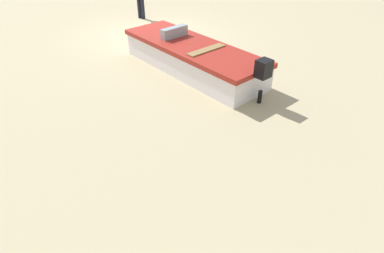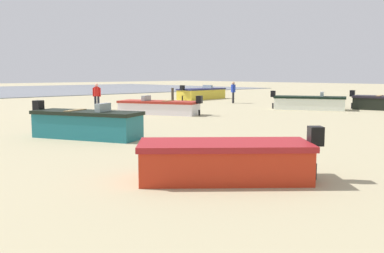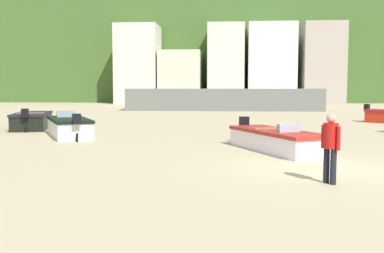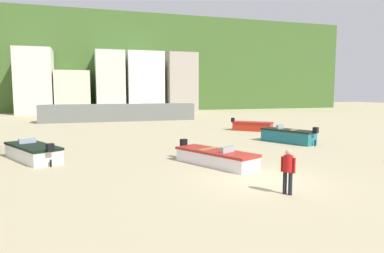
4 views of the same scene
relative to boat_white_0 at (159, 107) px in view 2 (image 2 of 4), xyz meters
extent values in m
plane|color=tan|center=(0.76, -3.30, -0.38)|extent=(160.00, 160.00, 0.00)
cube|color=white|center=(0.01, -0.01, -0.07)|extent=(3.13, 4.52, 0.61)
cube|color=maroon|center=(0.01, -0.01, 0.29)|extent=(3.25, 4.65, 0.12)
cube|color=black|center=(-1.03, 2.11, 0.47)|extent=(0.41, 0.39, 0.40)
cylinder|color=black|center=(-1.03, 2.11, -0.23)|extent=(0.13, 0.13, 0.31)
cube|color=#8C9EA8|center=(0.34, -0.70, 0.49)|extent=(0.82, 0.54, 0.28)
cube|color=olive|center=(-0.23, 0.48, 0.34)|extent=(1.14, 0.72, 0.08)
cube|color=red|center=(8.58, 12.64, -0.04)|extent=(3.48, 3.32, 0.69)
cube|color=maroon|center=(8.58, 12.64, 0.37)|extent=(3.61, 3.45, 0.12)
cube|color=black|center=(7.16, 13.92, 0.55)|extent=(0.42, 0.43, 0.40)
cylinder|color=black|center=(7.16, 13.92, -0.21)|extent=(0.14, 0.14, 0.35)
cube|color=#1C6A79|center=(7.53, 5.30, 0.03)|extent=(2.68, 3.91, 0.82)
cube|color=black|center=(7.53, 5.30, 0.50)|extent=(2.79, 4.04, 0.12)
cube|color=black|center=(8.41, 3.43, 0.68)|extent=(0.41, 0.39, 0.40)
cylinder|color=black|center=(8.41, 3.43, -0.18)|extent=(0.13, 0.13, 0.41)
cube|color=#8C9EA8|center=(7.25, 5.89, 0.70)|extent=(0.73, 0.48, 0.28)
cube|color=olive|center=(7.73, 4.87, 0.55)|extent=(1.02, 0.65, 0.08)
cube|color=white|center=(-8.79, 3.98, -0.03)|extent=(3.22, 4.37, 0.70)
cube|color=black|center=(-8.79, 3.98, 0.38)|extent=(3.33, 4.50, 0.12)
cube|color=black|center=(-7.74, 1.97, 0.56)|extent=(0.41, 0.40, 0.40)
cylinder|color=black|center=(-7.74, 1.97, -0.21)|extent=(0.13, 0.13, 0.35)
cube|color=#8C9EA8|center=(-9.13, 4.63, 0.58)|extent=(0.86, 0.58, 0.28)
cube|color=gold|center=(-11.75, -8.52, 0.03)|extent=(4.84, 2.12, 0.82)
cube|color=#21244F|center=(-11.75, -8.52, 0.50)|extent=(4.95, 2.21, 0.12)
cube|color=black|center=(-9.24, -8.26, 0.68)|extent=(0.31, 0.35, 0.40)
cylinder|color=black|center=(-9.24, -8.26, -0.18)|extent=(0.11, 0.11, 0.41)
cube|color=#8C9EA8|center=(-12.57, -8.60, 0.70)|extent=(0.30, 1.01, 0.28)
cube|color=black|center=(-11.48, 5.41, 0.59)|extent=(0.38, 0.36, 0.40)
cylinder|color=black|center=(-11.48, 5.41, -0.20)|extent=(0.12, 0.12, 0.37)
cube|color=#9A764D|center=(-11.91, 6.95, 0.46)|extent=(1.39, 0.60, 0.08)
cylinder|color=#40352B|center=(-8.05, -8.12, 0.16)|extent=(0.21, 0.21, 1.08)
cylinder|color=black|center=(0.63, -5.19, 0.03)|extent=(0.20, 0.20, 0.82)
cylinder|color=black|center=(0.75, -5.35, 0.03)|extent=(0.20, 0.20, 0.82)
cylinder|color=#AB1513|center=(0.69, -5.27, 0.73)|extent=(0.48, 0.48, 0.58)
cylinder|color=#AB1513|center=(0.56, -5.10, 0.69)|extent=(0.13, 0.13, 0.54)
cylinder|color=#AB1513|center=(0.82, -5.45, 0.69)|extent=(0.13, 0.13, 0.54)
sphere|color=tan|center=(0.69, -5.27, 1.13)|extent=(0.31, 0.31, 0.22)
cylinder|color=#232227|center=(-9.77, -3.17, 0.03)|extent=(0.19, 0.19, 0.82)
cylinder|color=#232227|center=(-9.93, -3.28, 0.03)|extent=(0.19, 0.19, 0.82)
cylinder|color=#1E34A4|center=(-9.85, -3.22, 0.73)|extent=(0.47, 0.47, 0.58)
cylinder|color=#1E34A4|center=(-9.67, -3.10, 0.69)|extent=(0.13, 0.13, 0.54)
cylinder|color=#1E34A4|center=(-10.03, -3.35, 0.69)|extent=(0.13, 0.13, 0.54)
sphere|color=tan|center=(-9.85, -3.22, 1.13)|extent=(0.31, 0.31, 0.22)
camera|label=1|loc=(2.19, 8.05, 3.47)|focal=30.56mm
camera|label=2|loc=(15.31, 18.75, 1.85)|focal=41.24mm
camera|label=3|loc=(-1.64, -15.77, 1.84)|focal=42.42mm
camera|label=4|loc=(-6.05, -15.55, 3.28)|focal=32.03mm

